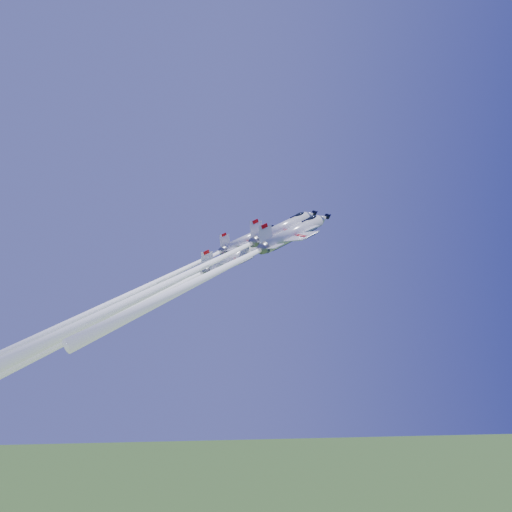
{
  "coord_description": "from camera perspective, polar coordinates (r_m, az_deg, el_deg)",
  "views": [
    {
      "loc": [
        -10.77,
        -95.72,
        74.41
      ],
      "look_at": [
        0.0,
        0.0,
        86.72
      ],
      "focal_mm": 40.0,
      "sensor_mm": 36.0,
      "label": 1
    }
  ],
  "objects": [
    {
      "name": "jet_lead",
      "position": [
        86.64,
        -6.49,
        -1.63
      ],
      "size": [
        39.95,
        27.6,
        42.86
      ],
      "rotation": [
        0.45,
        0.05,
        -0.98
      ],
      "color": "silver"
    },
    {
      "name": "jet_left",
      "position": [
        91.42,
        -10.12,
        -2.67
      ],
      "size": [
        36.59,
        25.3,
        41.65
      ],
      "rotation": [
        0.45,
        0.05,
        -0.98
      ],
      "color": "silver"
    },
    {
      "name": "jet_right",
      "position": [
        83.78,
        -2.59,
        -0.88
      ],
      "size": [
        32.96,
        22.73,
        31.99
      ],
      "rotation": [
        0.45,
        0.05,
        -0.98
      ],
      "color": "silver"
    },
    {
      "name": "jet_slot",
      "position": [
        87.44,
        -9.94,
        -3.91
      ],
      "size": [
        33.51,
        23.14,
        34.25
      ],
      "rotation": [
        0.45,
        0.05,
        -0.98
      ],
      "color": "silver"
    }
  ]
}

